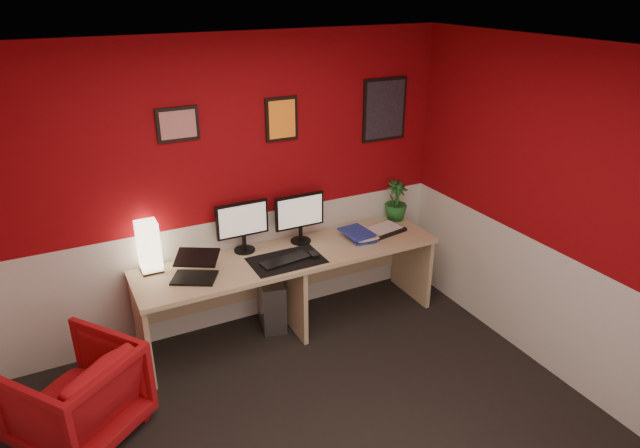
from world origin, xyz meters
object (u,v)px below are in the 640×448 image
(desk, at_px, (291,292))
(pc_tower, at_px, (271,300))
(shoji_lamp, at_px, (149,248))
(monitor_right, at_px, (300,211))
(laptop, at_px, (193,266))
(potted_plant, at_px, (396,201))
(armchair, at_px, (76,395))
(monitor_left, at_px, (243,220))
(zen_tray, at_px, (384,230))

(desk, distance_m, pc_tower, 0.25)
(shoji_lamp, height_order, monitor_right, monitor_right)
(laptop, bearing_deg, shoji_lamp, 162.87)
(desk, bearing_deg, potted_plant, 10.43)
(pc_tower, bearing_deg, monitor_right, 15.79)
(laptop, distance_m, armchair, 1.18)
(laptop, distance_m, potted_plant, 2.06)
(potted_plant, bearing_deg, desk, -169.57)
(monitor_left, height_order, armchair, monitor_left)
(shoji_lamp, relative_size, potted_plant, 1.04)
(shoji_lamp, distance_m, monitor_left, 0.78)
(laptop, bearing_deg, armchair, -124.67)
(shoji_lamp, xyz_separation_m, potted_plant, (2.30, -0.01, -0.01))
(laptop, distance_m, pc_tower, 0.96)
(potted_plant, bearing_deg, shoji_lamp, 179.74)
(zen_tray, bearing_deg, monitor_left, 171.16)
(zen_tray, relative_size, pc_tower, 0.78)
(monitor_left, xyz_separation_m, monitor_right, (0.50, -0.05, 0.00))
(potted_plant, bearing_deg, monitor_right, -177.74)
(monitor_right, bearing_deg, pc_tower, -176.40)
(shoji_lamp, relative_size, laptop, 1.21)
(laptop, relative_size, monitor_right, 0.57)
(desk, bearing_deg, monitor_right, 45.17)
(shoji_lamp, xyz_separation_m, laptop, (0.27, -0.28, -0.09))
(shoji_lamp, bearing_deg, monitor_right, -2.26)
(potted_plant, distance_m, armchair, 3.14)
(shoji_lamp, bearing_deg, pc_tower, -4.14)
(desk, xyz_separation_m, monitor_right, (0.18, 0.18, 0.66))
(laptop, distance_m, monitor_left, 0.61)
(zen_tray, xyz_separation_m, potted_plant, (0.25, 0.19, 0.18))
(laptop, distance_m, monitor_right, 1.06)
(monitor_right, distance_m, potted_plant, 1.03)
(desk, xyz_separation_m, laptop, (-0.83, -0.05, 0.47))
(laptop, xyz_separation_m, zen_tray, (1.79, 0.09, -0.09))
(shoji_lamp, xyz_separation_m, zen_tray, (2.05, -0.20, -0.18))
(monitor_left, distance_m, potted_plant, 1.53)
(laptop, xyz_separation_m, potted_plant, (2.04, 0.27, 0.08))
(desk, distance_m, monitor_right, 0.70)
(shoji_lamp, relative_size, armchair, 0.55)
(laptop, xyz_separation_m, monitor_left, (0.51, 0.28, 0.18))
(armchair, bearing_deg, pc_tower, 164.95)
(laptop, relative_size, zen_tray, 0.94)
(shoji_lamp, height_order, zen_tray, shoji_lamp)
(potted_plant, bearing_deg, pc_tower, -177.43)
(monitor_left, bearing_deg, laptop, -150.87)
(desk, height_order, shoji_lamp, shoji_lamp)
(monitor_left, bearing_deg, shoji_lamp, -179.86)
(pc_tower, bearing_deg, armchair, -145.70)
(monitor_left, distance_m, pc_tower, 0.82)
(desk, distance_m, laptop, 0.96)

